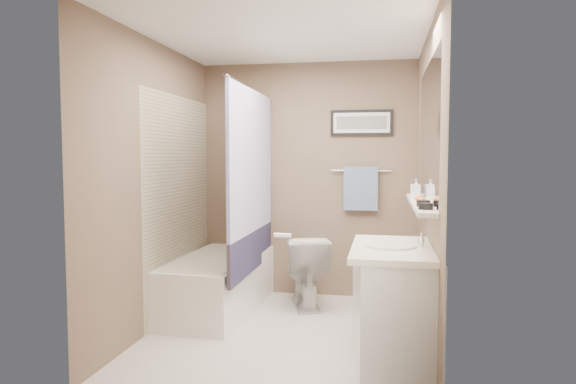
% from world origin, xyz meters
% --- Properties ---
extents(ground, '(2.50, 2.50, 0.00)m').
position_xyz_m(ground, '(0.00, 0.00, 0.00)').
color(ground, silver).
rests_on(ground, ground).
extents(ceiling, '(2.20, 2.50, 0.04)m').
position_xyz_m(ceiling, '(0.00, 0.00, 2.38)').
color(ceiling, white).
rests_on(ceiling, wall_back).
extents(wall_back, '(2.20, 0.04, 2.40)m').
position_xyz_m(wall_back, '(0.00, 1.23, 1.20)').
color(wall_back, brown).
rests_on(wall_back, ground).
extents(wall_front, '(2.20, 0.04, 2.40)m').
position_xyz_m(wall_front, '(0.00, -1.23, 1.20)').
color(wall_front, brown).
rests_on(wall_front, ground).
extents(wall_left, '(0.04, 2.50, 2.40)m').
position_xyz_m(wall_left, '(-1.08, 0.00, 1.20)').
color(wall_left, brown).
rests_on(wall_left, ground).
extents(wall_right, '(0.04, 2.50, 2.40)m').
position_xyz_m(wall_right, '(1.08, 0.00, 1.20)').
color(wall_right, brown).
rests_on(wall_right, ground).
extents(tile_surround, '(0.02, 1.55, 2.00)m').
position_xyz_m(tile_surround, '(-1.09, 0.50, 1.00)').
color(tile_surround, '#BBAF8E').
rests_on(tile_surround, wall_left).
extents(curtain_rod, '(0.02, 1.55, 0.02)m').
position_xyz_m(curtain_rod, '(-0.40, 0.50, 2.05)').
color(curtain_rod, silver).
rests_on(curtain_rod, wall_left).
extents(curtain_upper, '(0.03, 1.45, 1.28)m').
position_xyz_m(curtain_upper, '(-0.40, 0.50, 1.40)').
color(curtain_upper, white).
rests_on(curtain_upper, curtain_rod).
extents(curtain_lower, '(0.03, 1.45, 0.36)m').
position_xyz_m(curtain_lower, '(-0.40, 0.50, 0.58)').
color(curtain_lower, '#2D294D').
rests_on(curtain_lower, curtain_rod).
extents(mirror, '(0.02, 1.60, 1.00)m').
position_xyz_m(mirror, '(1.09, -0.15, 1.62)').
color(mirror, silver).
rests_on(mirror, wall_right).
extents(shelf, '(0.12, 1.60, 0.03)m').
position_xyz_m(shelf, '(1.04, -0.15, 1.10)').
color(shelf, silver).
rests_on(shelf, wall_right).
extents(towel_bar, '(0.60, 0.02, 0.02)m').
position_xyz_m(towel_bar, '(0.55, 1.22, 1.30)').
color(towel_bar, silver).
rests_on(towel_bar, wall_back).
extents(towel, '(0.34, 0.05, 0.44)m').
position_xyz_m(towel, '(0.55, 1.20, 1.12)').
color(towel, '#8EADCF').
rests_on(towel, towel_bar).
extents(art_frame, '(0.62, 0.02, 0.26)m').
position_xyz_m(art_frame, '(0.55, 1.23, 1.78)').
color(art_frame, black).
rests_on(art_frame, wall_back).
extents(art_mat, '(0.56, 0.00, 0.20)m').
position_xyz_m(art_mat, '(0.55, 1.22, 1.78)').
color(art_mat, white).
rests_on(art_mat, art_frame).
extents(art_image, '(0.50, 0.00, 0.13)m').
position_xyz_m(art_image, '(0.55, 1.22, 1.78)').
color(art_image, '#595959').
rests_on(art_image, art_mat).
extents(door, '(0.80, 0.02, 2.00)m').
position_xyz_m(door, '(0.55, -1.24, 1.00)').
color(door, silver).
rests_on(door, wall_front).
extents(door_handle, '(0.10, 0.02, 0.02)m').
position_xyz_m(door_handle, '(0.22, -1.19, 1.00)').
color(door_handle, silver).
rests_on(door_handle, door).
extents(bathtub, '(0.78, 1.53, 0.50)m').
position_xyz_m(bathtub, '(-0.75, 0.54, 0.25)').
color(bathtub, white).
rests_on(bathtub, ground).
extents(tub_rim, '(0.56, 1.36, 0.02)m').
position_xyz_m(tub_rim, '(-0.75, 0.54, 0.50)').
color(tub_rim, white).
rests_on(tub_rim, bathtub).
extents(toilet, '(0.57, 0.76, 0.69)m').
position_xyz_m(toilet, '(0.04, 0.82, 0.35)').
color(toilet, silver).
rests_on(toilet, ground).
extents(vanity, '(0.59, 0.95, 0.80)m').
position_xyz_m(vanity, '(0.85, -0.52, 0.40)').
color(vanity, white).
rests_on(vanity, ground).
extents(countertop, '(0.54, 0.96, 0.04)m').
position_xyz_m(countertop, '(0.84, -0.52, 0.82)').
color(countertop, white).
rests_on(countertop, vanity).
extents(sink_basin, '(0.34, 0.34, 0.01)m').
position_xyz_m(sink_basin, '(0.83, -0.52, 0.85)').
color(sink_basin, white).
rests_on(sink_basin, countertop).
extents(faucet_spout, '(0.02, 0.02, 0.10)m').
position_xyz_m(faucet_spout, '(1.03, -0.52, 0.89)').
color(faucet_spout, white).
rests_on(faucet_spout, countertop).
extents(faucet_knob, '(0.05, 0.05, 0.05)m').
position_xyz_m(faucet_knob, '(1.03, -0.42, 0.87)').
color(faucet_knob, silver).
rests_on(faucet_knob, countertop).
extents(candle_bowl_near, '(0.09, 0.09, 0.04)m').
position_xyz_m(candle_bowl_near, '(1.04, -0.73, 1.14)').
color(candle_bowl_near, black).
rests_on(candle_bowl_near, shelf).
extents(candle_bowl_far, '(0.09, 0.09, 0.04)m').
position_xyz_m(candle_bowl_far, '(1.04, -0.52, 1.14)').
color(candle_bowl_far, black).
rests_on(candle_bowl_far, shelf).
extents(hair_brush_front, '(0.07, 0.22, 0.04)m').
position_xyz_m(hair_brush_front, '(1.04, -0.27, 1.14)').
color(hair_brush_front, orange).
rests_on(hair_brush_front, shelf).
extents(pink_comb, '(0.04, 0.16, 0.01)m').
position_xyz_m(pink_comb, '(1.04, 0.07, 1.12)').
color(pink_comb, '#FC9ABD').
rests_on(pink_comb, shelf).
extents(glass_jar, '(0.08, 0.08, 0.10)m').
position_xyz_m(glass_jar, '(1.04, 0.35, 1.17)').
color(glass_jar, white).
rests_on(glass_jar, shelf).
extents(soap_bottle, '(0.07, 0.07, 0.15)m').
position_xyz_m(soap_bottle, '(1.04, 0.25, 1.19)').
color(soap_bottle, '#999999').
rests_on(soap_bottle, shelf).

